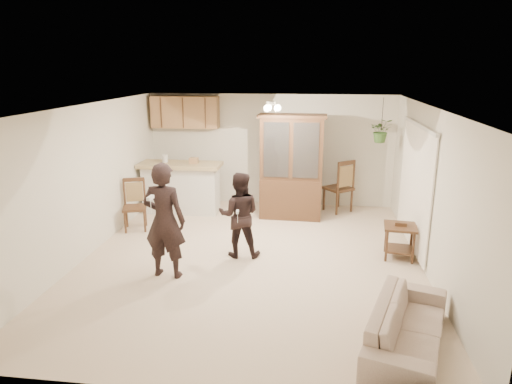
# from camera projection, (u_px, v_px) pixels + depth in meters

# --- Properties ---
(floor) EXTENTS (6.50, 6.50, 0.00)m
(floor) POSITION_uv_depth(u_px,v_px,m) (251.00, 259.00, 7.56)
(floor) COLOR beige
(floor) RESTS_ON ground
(ceiling) EXTENTS (5.50, 6.50, 0.02)m
(ceiling) POSITION_uv_depth(u_px,v_px,m) (250.00, 107.00, 6.89)
(ceiling) COLOR silver
(ceiling) RESTS_ON wall_back
(wall_back) EXTENTS (5.50, 0.02, 2.50)m
(wall_back) POSITION_uv_depth(u_px,v_px,m) (270.00, 150.00, 10.33)
(wall_back) COLOR beige
(wall_back) RESTS_ON ground
(wall_front) EXTENTS (5.50, 0.02, 2.50)m
(wall_front) POSITION_uv_depth(u_px,v_px,m) (201.00, 278.00, 4.12)
(wall_front) COLOR beige
(wall_front) RESTS_ON ground
(wall_left) EXTENTS (0.02, 6.50, 2.50)m
(wall_left) POSITION_uv_depth(u_px,v_px,m) (87.00, 181.00, 7.56)
(wall_left) COLOR beige
(wall_left) RESTS_ON ground
(wall_right) EXTENTS (0.02, 6.50, 2.50)m
(wall_right) POSITION_uv_depth(u_px,v_px,m) (431.00, 192.00, 6.89)
(wall_right) COLOR beige
(wall_right) RESTS_ON ground
(breakfast_bar) EXTENTS (1.60, 0.55, 1.00)m
(breakfast_bar) POSITION_uv_depth(u_px,v_px,m) (181.00, 190.00, 9.90)
(breakfast_bar) COLOR silver
(breakfast_bar) RESTS_ON floor
(bar_top) EXTENTS (1.75, 0.70, 0.08)m
(bar_top) POSITION_uv_depth(u_px,v_px,m) (180.00, 165.00, 9.75)
(bar_top) COLOR tan
(bar_top) RESTS_ON breakfast_bar
(upper_cabinets) EXTENTS (1.50, 0.34, 0.70)m
(upper_cabinets) POSITION_uv_depth(u_px,v_px,m) (185.00, 112.00, 10.17)
(upper_cabinets) COLOR olive
(upper_cabinets) RESTS_ON wall_back
(vertical_blinds) EXTENTS (0.06, 2.30, 2.10)m
(vertical_blinds) POSITION_uv_depth(u_px,v_px,m) (415.00, 187.00, 7.80)
(vertical_blinds) COLOR white
(vertical_blinds) RESTS_ON wall_right
(ceiling_fixture) EXTENTS (0.36, 0.36, 0.20)m
(ceiling_fixture) POSITION_uv_depth(u_px,v_px,m) (271.00, 107.00, 8.04)
(ceiling_fixture) COLOR #FFEABF
(ceiling_fixture) RESTS_ON ceiling
(hanging_plant) EXTENTS (0.43, 0.37, 0.48)m
(hanging_plant) POSITION_uv_depth(u_px,v_px,m) (381.00, 131.00, 9.08)
(hanging_plant) COLOR #2E4F1F
(hanging_plant) RESTS_ON ceiling
(plant_cord) EXTENTS (0.01, 0.01, 0.65)m
(plant_cord) POSITION_uv_depth(u_px,v_px,m) (383.00, 114.00, 8.99)
(plant_cord) COLOR #29231E
(plant_cord) RESTS_ON ceiling
(sofa) EXTENTS (1.27, 2.01, 0.73)m
(sofa) POSITION_uv_depth(u_px,v_px,m) (408.00, 319.00, 5.09)
(sofa) COLOR beige
(sofa) RESTS_ON floor
(adult) EXTENTS (0.69, 0.49, 1.80)m
(adult) POSITION_uv_depth(u_px,v_px,m) (164.00, 220.00, 6.75)
(adult) COLOR black
(adult) RESTS_ON floor
(child) EXTENTS (0.70, 0.57, 1.35)m
(child) POSITION_uv_depth(u_px,v_px,m) (239.00, 217.00, 7.55)
(child) COLOR black
(child) RESTS_ON floor
(china_hutch) EXTENTS (1.39, 0.57, 2.16)m
(china_hutch) POSITION_uv_depth(u_px,v_px,m) (291.00, 168.00, 9.38)
(china_hutch) COLOR #3D2716
(china_hutch) RESTS_ON floor
(side_table) EXTENTS (0.57, 0.57, 0.63)m
(side_table) POSITION_uv_depth(u_px,v_px,m) (399.00, 241.00, 7.55)
(side_table) COLOR #3D2716
(side_table) RESTS_ON floor
(chair_bar) EXTENTS (0.56, 0.56, 1.00)m
(chair_bar) POSITION_uv_depth(u_px,v_px,m) (135.00, 216.00, 8.87)
(chair_bar) COLOR #3D2716
(chair_bar) RESTS_ON floor
(chair_hutch_left) EXTENTS (0.63, 0.63, 1.03)m
(chair_hutch_left) POSITION_uv_depth(u_px,v_px,m) (290.00, 200.00, 9.84)
(chair_hutch_left) COLOR #3D2716
(chair_hutch_left) RESTS_ON floor
(chair_hutch_right) EXTENTS (0.72, 0.72, 1.16)m
(chair_hutch_right) POSITION_uv_depth(u_px,v_px,m) (338.00, 196.00, 10.01)
(chair_hutch_right) COLOR #3D2716
(chair_hutch_right) RESTS_ON floor
(controller_adult) EXTENTS (0.06, 0.16, 0.05)m
(controller_adult) POSITION_uv_depth(u_px,v_px,m) (150.00, 198.00, 6.24)
(controller_adult) COLOR white
(controller_adult) RESTS_ON adult
(controller_child) EXTENTS (0.05, 0.13, 0.04)m
(controller_child) POSITION_uv_depth(u_px,v_px,m) (237.00, 212.00, 7.17)
(controller_child) COLOR white
(controller_child) RESTS_ON child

